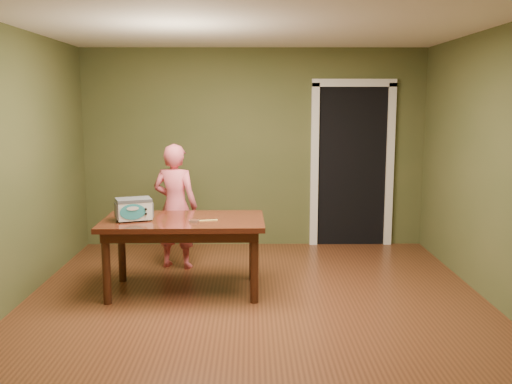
% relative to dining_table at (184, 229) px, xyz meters
% --- Properties ---
extents(floor, '(5.00, 5.00, 0.00)m').
position_rel_dining_table_xyz_m(floor, '(0.72, -0.55, -0.65)').
color(floor, brown).
rests_on(floor, ground).
extents(room_shell, '(4.52, 5.02, 2.61)m').
position_rel_dining_table_xyz_m(room_shell, '(0.72, -0.55, 1.06)').
color(room_shell, '#4F522B').
rests_on(room_shell, ground).
extents(doorway, '(1.10, 0.66, 2.25)m').
position_rel_dining_table_xyz_m(doorway, '(2.02, 2.23, 0.41)').
color(doorway, black).
rests_on(doorway, ground).
extents(dining_table, '(1.61, 0.92, 0.75)m').
position_rel_dining_table_xyz_m(dining_table, '(0.00, 0.00, 0.00)').
color(dining_table, '#3E170E').
rests_on(dining_table, floor).
extents(toy_oven, '(0.40, 0.34, 0.22)m').
position_rel_dining_table_xyz_m(toy_oven, '(-0.48, -0.06, 0.22)').
color(toy_oven, '#4C4F54').
rests_on(toy_oven, dining_table).
extents(baking_pan, '(0.10, 0.10, 0.02)m').
position_rel_dining_table_xyz_m(baking_pan, '(0.12, -0.15, 0.11)').
color(baking_pan, silver).
rests_on(baking_pan, dining_table).
extents(spatula, '(0.18, 0.06, 0.01)m').
position_rel_dining_table_xyz_m(spatula, '(0.26, -0.09, 0.10)').
color(spatula, '#F2E269').
rests_on(spatula, dining_table).
extents(child, '(0.60, 0.47, 1.44)m').
position_rel_dining_table_xyz_m(child, '(-0.20, 0.87, 0.07)').
color(child, '#E45E6C').
rests_on(child, floor).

